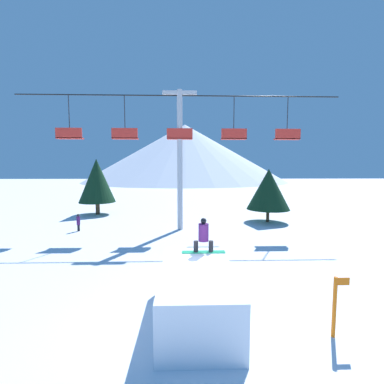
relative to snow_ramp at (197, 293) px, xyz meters
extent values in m
plane|color=white|center=(-0.07, 0.00, -0.74)|extent=(220.00, 220.00, 0.00)
cone|color=silver|center=(-0.07, 85.78, 9.35)|extent=(70.53, 70.53, 20.19)
cube|color=white|center=(0.00, 0.00, 0.00)|extent=(2.10, 4.05, 1.48)
cube|color=silver|center=(0.00, 1.98, 0.71)|extent=(2.10, 0.10, 0.06)
cube|color=#1E9E6B|center=(0.29, 1.45, 0.76)|extent=(1.50, 0.26, 0.03)
cylinder|color=black|center=(0.03, 1.45, 0.96)|extent=(0.16, 0.16, 0.38)
cylinder|color=black|center=(0.55, 1.45, 0.96)|extent=(0.16, 0.16, 0.38)
cylinder|color=#471956|center=(0.29, 1.45, 1.45)|extent=(0.35, 0.35, 0.61)
sphere|color=black|center=(0.29, 1.45, 1.86)|extent=(0.20, 0.20, 0.20)
cylinder|color=#B2B2B7|center=(-0.68, 11.15, 4.20)|extent=(0.38, 0.38, 9.89)
cube|color=#B2B2B7|center=(-0.68, 11.15, 8.95)|extent=(2.40, 0.24, 0.24)
cylinder|color=black|center=(-0.68, 11.15, 8.75)|extent=(22.53, 0.08, 0.08)
cylinder|color=#28282D|center=(-8.34, 11.15, 7.26)|extent=(0.06, 0.06, 2.97)
cube|color=red|center=(-8.34, 11.15, 5.78)|extent=(1.80, 0.44, 0.08)
cube|color=red|center=(-8.34, 10.97, 6.13)|extent=(1.80, 0.08, 0.70)
cylinder|color=#28282D|center=(-4.51, 11.15, 7.26)|extent=(0.06, 0.06, 2.97)
cube|color=red|center=(-4.51, 11.15, 5.78)|extent=(1.80, 0.44, 0.08)
cube|color=red|center=(-4.51, 10.97, 6.13)|extent=(1.80, 0.08, 0.70)
cylinder|color=#28282D|center=(-0.68, 11.15, 7.26)|extent=(0.06, 0.06, 2.97)
cube|color=red|center=(-0.68, 11.15, 5.78)|extent=(1.80, 0.44, 0.08)
cube|color=red|center=(-0.68, 10.97, 6.13)|extent=(1.80, 0.08, 0.70)
cylinder|color=#28282D|center=(3.15, 11.15, 7.26)|extent=(0.06, 0.06, 2.97)
cube|color=red|center=(3.15, 11.15, 5.78)|extent=(1.80, 0.44, 0.08)
cube|color=red|center=(3.15, 10.97, 6.13)|extent=(1.80, 0.08, 0.70)
cylinder|color=#28282D|center=(6.98, 11.15, 7.26)|extent=(0.06, 0.06, 2.97)
cube|color=red|center=(6.98, 11.15, 5.78)|extent=(1.80, 0.44, 0.08)
cube|color=red|center=(6.98, 10.97, 6.13)|extent=(1.80, 0.08, 0.70)
cylinder|color=#4C3823|center=(6.57, 13.63, -0.21)|extent=(0.26, 0.26, 1.06)
cone|color=black|center=(6.57, 13.63, 1.99)|extent=(3.50, 3.50, 3.35)
cylinder|color=#4C3823|center=(-8.78, 17.67, -0.15)|extent=(0.39, 0.39, 1.19)
cone|color=black|center=(-8.78, 17.67, 2.54)|extent=(3.43, 3.43, 4.19)
cylinder|color=orange|center=(3.52, -1.00, 0.07)|extent=(0.10, 0.10, 1.62)
cube|color=orange|center=(3.70, -1.00, 0.75)|extent=(0.36, 0.02, 0.20)
cylinder|color=black|center=(-7.87, 10.85, -0.52)|extent=(0.17, 0.17, 0.45)
cylinder|color=#471956|center=(-7.87, 10.85, 0.01)|extent=(0.24, 0.24, 0.60)
sphere|color=#232328|center=(-7.87, 10.85, 0.40)|extent=(0.18, 0.18, 0.18)
camera|label=1|loc=(-0.37, -7.25, 3.64)|focal=24.00mm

